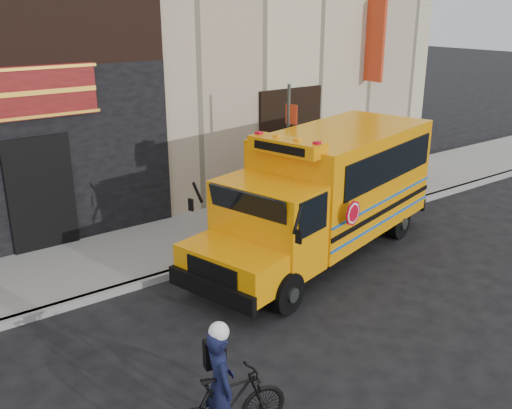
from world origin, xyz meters
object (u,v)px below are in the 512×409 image
object	(u,v)px
bicycle	(228,406)
school_bus	(328,189)
sign_pole	(288,155)
cyclist	(220,387)

from	to	relation	value
bicycle	school_bus	bearing A→B (deg)	-43.19
school_bus	bicycle	size ratio (longest dim) A/B	4.35
school_bus	bicycle	distance (m)	6.44
school_bus	bicycle	world-z (taller)	school_bus
sign_pole	cyclist	world-z (taller)	sign_pole
sign_pole	bicycle	bearing A→B (deg)	-135.22
bicycle	cyclist	distance (m)	0.30
sign_pole	bicycle	size ratio (longest dim) A/B	2.21
cyclist	bicycle	bearing A→B (deg)	-121.96
bicycle	cyclist	bearing A→B (deg)	54.86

